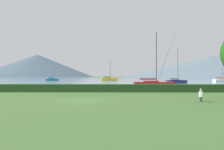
% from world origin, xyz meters
% --- Properties ---
extents(ground_plane, '(1000.00, 1000.00, 0.00)m').
position_xyz_m(ground_plane, '(0.00, 0.00, 0.00)').
color(ground_plane, '#3D602D').
extents(harbor_water, '(320.00, 246.00, 0.00)m').
position_xyz_m(harbor_water, '(0.00, 137.00, 0.00)').
color(harbor_water, slate).
rests_on(harbor_water, ground_plane).
extents(hedge_line, '(80.00, 1.20, 1.17)m').
position_xyz_m(hedge_line, '(0.00, 11.00, 0.59)').
color(hedge_line, '#284C23').
rests_on(hedge_line, ground_plane).
extents(sailboat_slip_0, '(7.64, 3.62, 11.54)m').
position_xyz_m(sailboat_slip_0, '(23.15, 49.07, 0.64)').
color(sailboat_slip_0, navy).
rests_on(sailboat_slip_0, harbor_water).
extents(sailboat_slip_1, '(6.64, 2.32, 7.12)m').
position_xyz_m(sailboat_slip_1, '(-28.43, 86.31, 0.54)').
color(sailboat_slip_1, '#19707A').
rests_on(sailboat_slip_1, harbor_water).
extents(sailboat_slip_2, '(9.00, 2.76, 11.19)m').
position_xyz_m(sailboat_slip_2, '(11.02, 22.06, 0.75)').
color(sailboat_slip_2, red).
rests_on(sailboat_slip_2, harbor_water).
extents(sailboat_slip_4, '(9.06, 3.93, 10.22)m').
position_xyz_m(sailboat_slip_4, '(0.02, 87.59, 0.73)').
color(sailboat_slip_4, gold).
rests_on(sailboat_slip_4, harbor_water).
extents(sailboat_slip_5, '(7.73, 3.33, 9.35)m').
position_xyz_m(sailboat_slip_5, '(45.54, 65.09, 0.63)').
color(sailboat_slip_5, white).
rests_on(sailboat_slip_5, harbor_water).
extents(person_seated_viewer, '(0.36, 0.57, 1.25)m').
position_xyz_m(person_seated_viewer, '(11.41, -1.26, 0.69)').
color(person_seated_viewer, '#2D3347').
rests_on(person_seated_viewer, ground_plane).
extents(distant_hill_west_ridge, '(305.66, 305.66, 35.55)m').
position_xyz_m(distant_hill_west_ridge, '(168.51, 348.74, 17.78)').
color(distant_hill_west_ridge, slate).
rests_on(distant_hill_west_ridge, ground_plane).
extents(distant_hill_central_peak, '(192.78, 192.78, 38.42)m').
position_xyz_m(distant_hill_central_peak, '(-130.83, 346.48, 19.21)').
color(distant_hill_central_peak, '#425666').
rests_on(distant_hill_central_peak, ground_plane).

